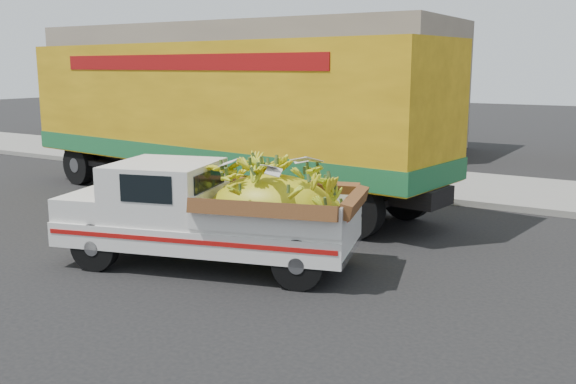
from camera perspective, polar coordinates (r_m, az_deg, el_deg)
The scene contains 6 objects.
ground at distance 12.19m, azimuth -13.19°, elevation -4.71°, with size 100.00×100.00×0.00m, color black.
curb at distance 17.41m, azimuth 2.36°, elevation 0.57°, with size 60.00×0.25×0.15m, color gray.
sidewalk at distance 19.24m, azimuth 5.42°, elevation 1.53°, with size 60.00×4.00×0.14m, color gray.
building_left at distance 28.18m, azimuth -3.95°, elevation 9.55°, with size 18.00×6.00×5.00m, color gray.
pickup_truck at distance 10.49m, azimuth -5.28°, elevation -1.86°, with size 5.15×3.02×1.70m.
semi_trailer at distance 15.84m, azimuth -6.20°, elevation 6.93°, with size 12.04×3.97×3.80m.
Camera 1 is at (8.34, -8.28, 3.27)m, focal length 40.00 mm.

